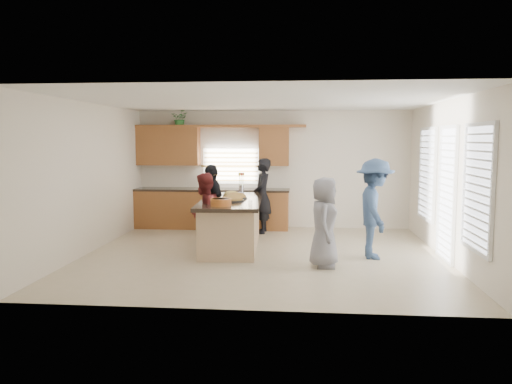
# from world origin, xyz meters

# --- Properties ---
(floor) EXTENTS (6.50, 6.50, 0.00)m
(floor) POSITION_xyz_m (0.00, 0.00, 0.00)
(floor) COLOR #C4B092
(floor) RESTS_ON ground
(room_shell) EXTENTS (6.52, 6.02, 2.81)m
(room_shell) POSITION_xyz_m (0.00, 0.00, 1.90)
(room_shell) COLOR silver
(room_shell) RESTS_ON ground
(back_cabinetry) EXTENTS (4.08, 0.66, 2.46)m
(back_cabinetry) POSITION_xyz_m (-1.47, 2.73, 0.91)
(back_cabinetry) COLOR #97542B
(back_cabinetry) RESTS_ON ground
(right_wall_glazing) EXTENTS (0.06, 4.00, 2.25)m
(right_wall_glazing) POSITION_xyz_m (3.22, -0.13, 1.34)
(right_wall_glazing) COLOR white
(right_wall_glazing) RESTS_ON ground
(island) EXTENTS (1.29, 2.76, 0.95)m
(island) POSITION_xyz_m (-0.66, 0.61, 0.45)
(island) COLOR tan
(island) RESTS_ON ground
(platter_front) EXTENTS (0.48, 0.48, 0.19)m
(platter_front) POSITION_xyz_m (-0.62, 0.34, 0.98)
(platter_front) COLOR black
(platter_front) RESTS_ON island
(platter_mid) EXTENTS (0.44, 0.44, 0.18)m
(platter_mid) POSITION_xyz_m (-0.59, 0.79, 0.98)
(platter_mid) COLOR black
(platter_mid) RESTS_ON island
(platter_back) EXTENTS (0.36, 0.36, 0.15)m
(platter_back) POSITION_xyz_m (-0.75, 1.25, 0.98)
(platter_back) COLOR black
(platter_back) RESTS_ON island
(salad_bowl) EXTENTS (0.37, 0.37, 0.13)m
(salad_bowl) POSITION_xyz_m (-0.71, -0.36, 1.02)
(salad_bowl) COLOR #BE6122
(salad_bowl) RESTS_ON island
(clear_cup) EXTENTS (0.08, 0.08, 0.09)m
(clear_cup) POSITION_xyz_m (-0.20, -0.19, 0.99)
(clear_cup) COLOR white
(clear_cup) RESTS_ON island
(plate_stack) EXTENTS (0.23, 0.23, 0.04)m
(plate_stack) POSITION_xyz_m (-0.67, 1.47, 0.97)
(plate_stack) COLOR #B38CCC
(plate_stack) RESTS_ON island
(flower_vase) EXTENTS (0.14, 0.14, 0.44)m
(flower_vase) POSITION_xyz_m (-0.62, 1.87, 1.20)
(flower_vase) COLOR silver
(flower_vase) RESTS_ON island
(potted_plant) EXTENTS (0.42, 0.38, 0.43)m
(potted_plant) POSITION_xyz_m (-2.20, 2.82, 2.62)
(potted_plant) COLOR #2C6E2D
(potted_plant) RESTS_ON back_cabinetry
(woman_left_back) EXTENTS (0.41, 0.62, 1.69)m
(woman_left_back) POSITION_xyz_m (-0.18, 2.18, 0.85)
(woman_left_back) COLOR black
(woman_left_back) RESTS_ON ground
(woman_left_mid) EXTENTS (0.77, 0.87, 1.50)m
(woman_left_mid) POSITION_xyz_m (-1.09, 0.02, 0.75)
(woman_left_mid) COLOR maroon
(woman_left_mid) RESTS_ON ground
(woman_left_front) EXTENTS (0.84, 1.02, 1.63)m
(woman_left_front) POSITION_xyz_m (-1.06, 0.66, 0.82)
(woman_left_front) COLOR black
(woman_left_front) RESTS_ON ground
(woman_right_back) EXTENTS (0.66, 1.15, 1.78)m
(woman_right_back) POSITION_xyz_m (2.00, -0.05, 0.89)
(woman_right_back) COLOR #324A6E
(woman_right_back) RESTS_ON ground
(woman_right_front) EXTENTS (0.54, 0.77, 1.50)m
(woman_right_front) POSITION_xyz_m (1.08, -0.76, 0.75)
(woman_right_front) COLOR slate
(woman_right_front) RESTS_ON ground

